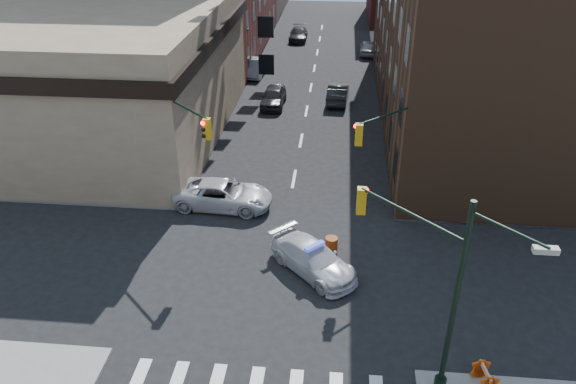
% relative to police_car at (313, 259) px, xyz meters
% --- Properties ---
extents(ground, '(140.00, 140.00, 0.00)m').
position_rel_police_car_xyz_m(ground, '(-1.73, -0.55, -0.72)').
color(ground, black).
rests_on(ground, ground).
extents(sidewalk_nw, '(34.00, 54.50, 0.15)m').
position_rel_police_car_xyz_m(sidewalk_nw, '(-24.73, 32.20, -0.65)').
color(sidewalk_nw, gray).
rests_on(sidewalk_nw, ground).
extents(sidewalk_ne, '(34.00, 54.50, 0.15)m').
position_rel_police_car_xyz_m(sidewalk_ne, '(21.27, 32.20, -0.65)').
color(sidewalk_ne, gray).
rests_on(sidewalk_ne, ground).
extents(bank_building, '(22.00, 22.00, 9.00)m').
position_rel_police_car_xyz_m(bank_building, '(-18.73, 15.95, 3.78)').
color(bank_building, '#978563').
rests_on(bank_building, ground).
extents(commercial_row_ne, '(14.00, 34.00, 14.00)m').
position_rel_police_car_xyz_m(commercial_row_ne, '(11.27, 21.95, 6.28)').
color(commercial_row_ne, '#4E321F').
rests_on(commercial_row_ne, ground).
extents(signal_pole_se, '(5.40, 5.27, 8.00)m').
position_rel_police_car_xyz_m(signal_pole_se, '(4.30, -6.07, 3.89)').
color(signal_pole_se, black).
rests_on(signal_pole_se, sidewalk_se).
extents(signal_pole_nw, '(3.58, 3.67, 8.00)m').
position_rel_police_car_xyz_m(signal_pole_nw, '(-7.58, 4.78, 3.62)').
color(signal_pole_nw, black).
rests_on(signal_pole_nw, sidewalk_nw).
extents(signal_pole_ne, '(3.67, 3.58, 8.00)m').
position_rel_police_car_xyz_m(signal_pole_ne, '(4.10, 4.80, 3.62)').
color(signal_pole_ne, black).
rests_on(signal_pole_ne, sidewalk_ne).
extents(tree_ne_near, '(3.00, 3.00, 4.85)m').
position_rel_police_car_xyz_m(tree_ne_near, '(5.77, 25.45, 2.77)').
color(tree_ne_near, black).
rests_on(tree_ne_near, sidewalk_ne).
extents(tree_ne_far, '(3.00, 3.00, 4.85)m').
position_rel_police_car_xyz_m(tree_ne_far, '(5.77, 33.45, 2.77)').
color(tree_ne_far, black).
rests_on(tree_ne_far, sidewalk_ne).
extents(police_car, '(4.92, 4.97, 1.44)m').
position_rel_police_car_xyz_m(police_car, '(0.00, 0.00, 0.00)').
color(police_car, silver).
rests_on(police_car, ground).
extents(pickup, '(5.79, 2.94, 1.57)m').
position_rel_police_car_xyz_m(pickup, '(-5.50, 5.68, 0.06)').
color(pickup, '#BBBBC0').
rests_on(pickup, ground).
extents(parked_car_wnear, '(1.94, 4.66, 1.58)m').
position_rel_police_car_xyz_m(parked_car_wnear, '(-4.58, 22.48, 0.07)').
color(parked_car_wnear, black).
rests_on(parked_car_wnear, ground).
extents(parked_car_wfar, '(2.08, 4.89, 1.57)m').
position_rel_police_car_xyz_m(parked_car_wfar, '(-7.23, 30.63, 0.06)').
color(parked_car_wfar, gray).
rests_on(parked_car_wfar, ground).
extents(parked_car_wdeep, '(2.03, 4.95, 1.43)m').
position_rel_police_car_xyz_m(parked_car_wdeep, '(-4.23, 44.54, -0.01)').
color(parked_car_wdeep, black).
rests_on(parked_car_wdeep, ground).
extents(parked_car_enear, '(1.92, 4.82, 1.56)m').
position_rel_police_car_xyz_m(parked_car_enear, '(0.77, 23.88, 0.06)').
color(parked_car_enear, black).
rests_on(parked_car_enear, ground).
extents(parked_car_efar, '(1.88, 4.39, 1.48)m').
position_rel_police_car_xyz_m(parked_car_efar, '(3.77, 39.21, 0.02)').
color(parked_car_efar, '#92969A').
rests_on(parked_car_efar, ground).
extents(pedestrian_a, '(0.81, 0.74, 1.85)m').
position_rel_police_car_xyz_m(pedestrian_a, '(-9.15, 8.91, 0.35)').
color(pedestrian_a, black).
rests_on(pedestrian_a, sidewalk_nw).
extents(pedestrian_b, '(0.97, 0.82, 1.75)m').
position_rel_police_car_xyz_m(pedestrian_b, '(-11.82, 6.44, 0.30)').
color(pedestrian_b, black).
rests_on(pedestrian_b, sidewalk_nw).
extents(pedestrian_c, '(0.98, 1.07, 1.76)m').
position_rel_police_car_xyz_m(pedestrian_c, '(-12.69, 7.18, 0.31)').
color(pedestrian_c, '#1E212E').
rests_on(pedestrian_c, sidewalk_nw).
extents(barrel_road, '(0.69, 0.69, 1.11)m').
position_rel_police_car_xyz_m(barrel_road, '(0.84, 1.28, -0.17)').
color(barrel_road, red).
rests_on(barrel_road, ground).
extents(barrel_bank, '(0.76, 0.76, 1.09)m').
position_rel_police_car_xyz_m(barrel_bank, '(-6.62, 5.05, -0.18)').
color(barrel_bank, '#DD420A').
rests_on(barrel_bank, ground).
extents(barricade_se_a, '(0.71, 1.15, 0.81)m').
position_rel_police_car_xyz_m(barricade_se_a, '(6.69, -6.58, -0.17)').
color(barricade_se_a, '#C84C09').
rests_on(barricade_se_a, sidewalk_se).
extents(barricade_nw_a, '(1.15, 0.71, 0.81)m').
position_rel_police_car_xyz_m(barricade_nw_a, '(-10.94, 6.10, -0.17)').
color(barricade_nw_a, '#E1520A').
rests_on(barricade_nw_a, sidewalk_nw).
extents(barricade_nw_b, '(1.12, 0.62, 0.81)m').
position_rel_police_car_xyz_m(barricade_nw_b, '(-10.87, 7.45, -0.17)').
color(barricade_nw_b, '#BF5F09').
rests_on(barricade_nw_b, sidewalk_nw).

